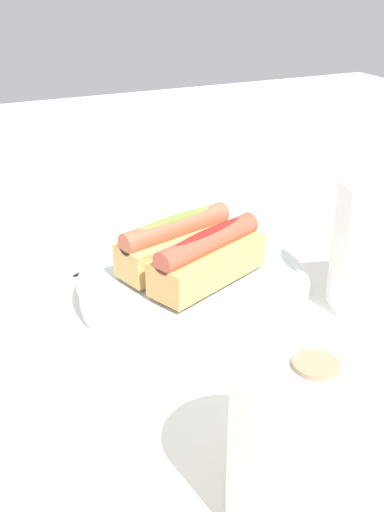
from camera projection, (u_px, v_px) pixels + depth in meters
The scene contains 8 objects.
ground_plane at pixel (210, 292), 0.74m from camera, with size 2.40×2.40×0.00m, color silver.
serving_bowl at pixel (192, 282), 0.72m from camera, with size 0.27×0.27×0.03m.
hotdog_front at pixel (176, 243), 0.72m from camera, with size 0.16×0.09×0.06m.
hotdog_back at pixel (208, 258), 0.68m from camera, with size 0.16×0.10×0.06m.
water_glass at pixel (5, 305), 0.63m from camera, with size 0.07×0.07×0.09m.
paper_towel_roll at pixel (307, 444), 0.41m from camera, with size 0.11×0.11×0.13m.
chopstick_near at pixel (132, 246), 0.85m from camera, with size 0.01×0.01×0.22m, color black.
chopstick_far at pixel (149, 239), 0.87m from camera, with size 0.01×0.01×0.22m, color black.
Camera 1 is at (0.29, 0.57, 0.36)m, focal length 42.32 mm.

